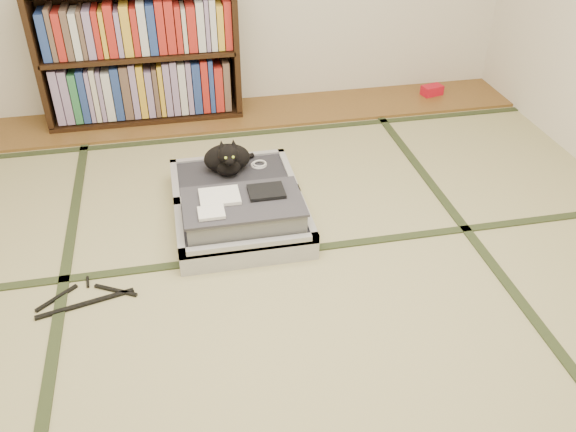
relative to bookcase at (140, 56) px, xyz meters
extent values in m
plane|color=tan|center=(0.59, -2.07, -0.45)|extent=(4.50, 4.50, 0.00)
cube|color=brown|center=(0.59, -0.07, -0.44)|extent=(4.00, 0.50, 0.02)
cube|color=red|center=(2.07, -0.04, -0.40)|extent=(0.17, 0.12, 0.07)
cube|color=#2D381E|center=(-0.41, -2.07, -0.45)|extent=(0.05, 4.50, 0.01)
cube|color=#2D381E|center=(1.59, -2.07, -0.45)|extent=(0.05, 4.50, 0.01)
cube|color=#2D381E|center=(0.59, -1.67, -0.45)|extent=(4.00, 0.05, 0.01)
cube|color=#2D381E|center=(0.59, -0.37, -0.45)|extent=(4.00, 0.05, 0.01)
cube|color=black|center=(-0.62, 0.00, 0.02)|extent=(0.04, 0.29, 0.83)
cube|color=black|center=(0.62, 0.00, 0.02)|extent=(0.04, 0.29, 0.83)
cube|color=black|center=(0.00, 0.00, -0.42)|extent=(1.28, 0.29, 0.04)
cube|color=black|center=(0.00, 0.00, 0.02)|extent=(1.23, 0.29, 0.03)
cube|color=black|center=(0.00, 0.14, 0.02)|extent=(1.28, 0.02, 0.83)
cube|color=gray|center=(0.00, -0.02, -0.20)|extent=(1.16, 0.21, 0.35)
cube|color=gray|center=(0.00, -0.02, 0.21)|extent=(1.16, 0.21, 0.31)
cube|color=#B0AFB4|center=(0.45, -1.54, -0.39)|extent=(0.66, 0.44, 0.11)
cube|color=#2A2930|center=(0.45, -1.54, -0.36)|extent=(0.59, 0.37, 0.09)
cube|color=#B0AFB4|center=(0.45, -1.74, -0.33)|extent=(0.66, 0.04, 0.04)
cube|color=#B0AFB4|center=(0.45, -1.33, -0.33)|extent=(0.66, 0.04, 0.04)
cube|color=#B0AFB4|center=(0.14, -1.54, -0.33)|extent=(0.04, 0.44, 0.04)
cube|color=#B0AFB4|center=(0.77, -1.54, -0.33)|extent=(0.04, 0.44, 0.04)
cube|color=#B0AFB4|center=(0.45, -1.09, -0.39)|extent=(0.66, 0.44, 0.11)
cube|color=#2A2930|center=(0.45, -1.09, -0.36)|extent=(0.59, 0.37, 0.09)
cube|color=#B0AFB4|center=(0.45, -1.30, -0.33)|extent=(0.66, 0.04, 0.04)
cube|color=#B0AFB4|center=(0.45, -0.89, -0.33)|extent=(0.66, 0.04, 0.04)
cube|color=#B0AFB4|center=(0.14, -1.09, -0.33)|extent=(0.04, 0.44, 0.04)
cube|color=#B0AFB4|center=(0.77, -1.09, -0.33)|extent=(0.04, 0.44, 0.04)
cylinder|color=black|center=(0.45, -1.32, -0.33)|extent=(0.60, 0.02, 0.02)
cube|color=gray|center=(0.45, -1.54, -0.28)|extent=(0.57, 0.34, 0.11)
cube|color=#38373E|center=(0.45, -1.54, -0.22)|extent=(0.58, 0.36, 0.01)
cube|color=white|center=(0.35, -1.49, -0.20)|extent=(0.19, 0.16, 0.02)
cube|color=black|center=(0.58, -1.49, -0.20)|extent=(0.18, 0.14, 0.02)
cube|color=white|center=(0.29, -1.63, -0.20)|extent=(0.12, 0.11, 0.02)
cube|color=white|center=(0.26, -1.75, -0.39)|extent=(0.05, 0.01, 0.04)
cube|color=white|center=(0.37, -1.75, -0.40)|extent=(0.04, 0.01, 0.03)
cube|color=orange|center=(0.67, -1.75, -0.39)|extent=(0.04, 0.01, 0.03)
cube|color=#197F33|center=(0.61, -1.75, -0.37)|extent=(0.04, 0.01, 0.02)
ellipsoid|color=black|center=(0.44, -1.04, -0.25)|extent=(0.26, 0.17, 0.16)
ellipsoid|color=black|center=(0.44, -1.11, -0.26)|extent=(0.13, 0.09, 0.09)
ellipsoid|color=black|center=(0.44, -1.14, -0.17)|extent=(0.11, 0.10, 0.10)
sphere|color=black|center=(0.44, -1.18, -0.18)|extent=(0.05, 0.05, 0.05)
cone|color=black|center=(0.40, -1.12, -0.11)|extent=(0.04, 0.05, 0.05)
cone|color=black|center=(0.47, -1.12, -0.11)|extent=(0.04, 0.05, 0.05)
sphere|color=#A5BF33|center=(0.42, -1.19, -0.16)|extent=(0.02, 0.02, 0.02)
sphere|color=#A5BF33|center=(0.45, -1.19, -0.16)|extent=(0.02, 0.02, 0.02)
cylinder|color=black|center=(0.52, -0.96, -0.30)|extent=(0.16, 0.09, 0.03)
torus|color=white|center=(0.61, -1.02, -0.32)|extent=(0.09, 0.09, 0.01)
torus|color=white|center=(0.62, -1.02, -0.31)|extent=(0.08, 0.08, 0.01)
cube|color=black|center=(-0.30, -1.87, -0.44)|extent=(0.42, 0.12, 0.01)
cube|color=black|center=(-0.43, -1.80, -0.44)|extent=(0.17, 0.15, 0.01)
cube|color=black|center=(-0.17, -1.80, -0.44)|extent=(0.19, 0.12, 0.01)
cylinder|color=black|center=(-0.30, -1.72, -0.44)|extent=(0.02, 0.08, 0.01)
camera|label=1|loc=(0.18, -3.99, 1.39)|focal=38.00mm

